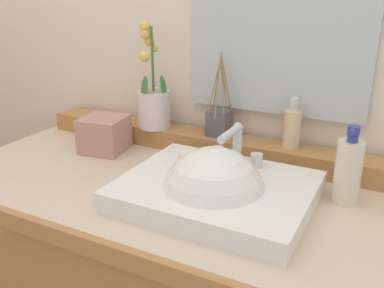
{
  "coord_description": "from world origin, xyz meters",
  "views": [
    {
      "loc": [
        0.51,
        -0.89,
        1.37
      ],
      "look_at": [
        0.05,
        -0.01,
        1.0
      ],
      "focal_mm": 39.8,
      "sensor_mm": 36.0,
      "label": 1
    }
  ],
  "objects_px": {
    "sink_basin": "(214,196)",
    "lotion_bottle": "(348,171)",
    "soap_bar": "(190,154)",
    "reed_diffuser": "(219,121)",
    "potted_plant": "(153,100)",
    "soap_dispenser": "(292,127)",
    "tissue_box": "(105,134)"
  },
  "relations": [
    {
      "from": "potted_plant",
      "to": "lotion_bottle",
      "type": "relative_size",
      "value": 1.73
    },
    {
      "from": "soap_bar",
      "to": "potted_plant",
      "type": "xyz_separation_m",
      "value": [
        -0.22,
        0.17,
        0.09
      ]
    },
    {
      "from": "soap_bar",
      "to": "sink_basin",
      "type": "bearing_deg",
      "value": -42.11
    },
    {
      "from": "soap_bar",
      "to": "reed_diffuser",
      "type": "distance_m",
      "value": 0.19
    },
    {
      "from": "potted_plant",
      "to": "reed_diffuser",
      "type": "relative_size",
      "value": 1.32
    },
    {
      "from": "reed_diffuser",
      "to": "tissue_box",
      "type": "relative_size",
      "value": 1.95
    },
    {
      "from": "reed_diffuser",
      "to": "lotion_bottle",
      "type": "height_order",
      "value": "reed_diffuser"
    },
    {
      "from": "tissue_box",
      "to": "potted_plant",
      "type": "bearing_deg",
      "value": 47.78
    },
    {
      "from": "sink_basin",
      "to": "lotion_bottle",
      "type": "bearing_deg",
      "value": 28.39
    },
    {
      "from": "soap_dispenser",
      "to": "reed_diffuser",
      "type": "relative_size",
      "value": 0.57
    },
    {
      "from": "sink_basin",
      "to": "soap_bar",
      "type": "xyz_separation_m",
      "value": [
        -0.12,
        0.11,
        0.05
      ]
    },
    {
      "from": "soap_dispenser",
      "to": "lotion_bottle",
      "type": "distance_m",
      "value": 0.24
    },
    {
      "from": "sink_basin",
      "to": "soap_dispenser",
      "type": "xyz_separation_m",
      "value": [
        0.1,
        0.3,
        0.1
      ]
    },
    {
      "from": "lotion_bottle",
      "to": "tissue_box",
      "type": "distance_m",
      "value": 0.73
    },
    {
      "from": "sink_basin",
      "to": "reed_diffuser",
      "type": "relative_size",
      "value": 1.78
    },
    {
      "from": "soap_bar",
      "to": "reed_diffuser",
      "type": "bearing_deg",
      "value": 89.55
    },
    {
      "from": "reed_diffuser",
      "to": "soap_bar",
      "type": "bearing_deg",
      "value": -90.45
    },
    {
      "from": "soap_bar",
      "to": "lotion_bottle",
      "type": "relative_size",
      "value": 0.36
    },
    {
      "from": "reed_diffuser",
      "to": "tissue_box",
      "type": "distance_m",
      "value": 0.36
    },
    {
      "from": "soap_dispenser",
      "to": "reed_diffuser",
      "type": "bearing_deg",
      "value": -179.44
    },
    {
      "from": "potted_plant",
      "to": "reed_diffuser",
      "type": "distance_m",
      "value": 0.23
    },
    {
      "from": "sink_basin",
      "to": "reed_diffuser",
      "type": "distance_m",
      "value": 0.34
    },
    {
      "from": "sink_basin",
      "to": "tissue_box",
      "type": "height_order",
      "value": "sink_basin"
    },
    {
      "from": "reed_diffuser",
      "to": "soap_dispenser",
      "type": "bearing_deg",
      "value": 0.56
    },
    {
      "from": "sink_basin",
      "to": "lotion_bottle",
      "type": "height_order",
      "value": "lotion_bottle"
    },
    {
      "from": "soap_dispenser",
      "to": "tissue_box",
      "type": "height_order",
      "value": "soap_dispenser"
    },
    {
      "from": "potted_plant",
      "to": "tissue_box",
      "type": "bearing_deg",
      "value": -132.22
    },
    {
      "from": "sink_basin",
      "to": "reed_diffuser",
      "type": "xyz_separation_m",
      "value": [
        -0.12,
        0.3,
        0.09
      ]
    },
    {
      "from": "sink_basin",
      "to": "potted_plant",
      "type": "distance_m",
      "value": 0.46
    },
    {
      "from": "soap_bar",
      "to": "soap_dispenser",
      "type": "height_order",
      "value": "soap_dispenser"
    },
    {
      "from": "soap_dispenser",
      "to": "lotion_bottle",
      "type": "xyz_separation_m",
      "value": [
        0.18,
        -0.15,
        -0.04
      ]
    },
    {
      "from": "reed_diffuser",
      "to": "lotion_bottle",
      "type": "distance_m",
      "value": 0.43
    }
  ]
}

